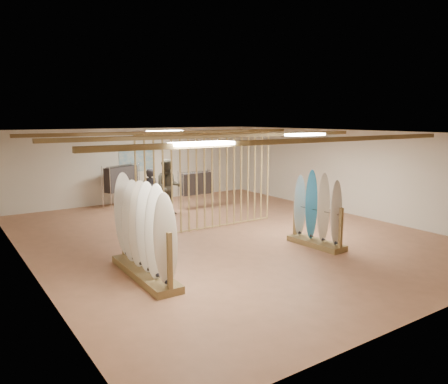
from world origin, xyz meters
TOP-DOWN VIEW (x-y plane):
  - floor at (0.00, 0.00)m, footprint 12.00×12.00m
  - ceiling at (0.00, 0.00)m, footprint 12.00×12.00m
  - wall_back at (0.00, 6.00)m, footprint 12.00×0.00m
  - wall_front at (0.00, -6.00)m, footprint 12.00×0.00m
  - wall_left at (-5.00, 0.00)m, footprint 0.00×12.00m
  - wall_right at (5.00, 0.00)m, footprint 0.00×12.00m
  - ceiling_slats at (0.00, 0.00)m, footprint 9.50×6.12m
  - light_panels at (0.00, 0.00)m, footprint 1.20×0.35m
  - bamboo_partition at (0.00, 0.80)m, footprint 4.45×0.05m
  - poster at (0.00, 5.98)m, footprint 1.40×0.03m
  - rack_left at (-3.13, -1.77)m, footprint 0.61×2.48m
  - rack_right at (1.35, -2.17)m, footprint 0.59×1.60m
  - clothing_rack_a at (-0.86, 5.40)m, footprint 1.37×0.86m
  - clothing_rack_b at (1.22, 3.59)m, footprint 1.26×0.36m
  - shopper_a at (-0.66, 3.33)m, footprint 0.78×0.76m
  - shopper_b at (-0.08, 3.18)m, footprint 1.22×1.10m

SIDE VIEW (x-z plane):
  - floor at x=0.00m, z-range 0.00..0.00m
  - rack_right at x=1.35m, z-range -0.30..1.54m
  - rack_left at x=-3.13m, z-range -0.31..1.68m
  - clothing_rack_b at x=1.22m, z-range 0.20..1.56m
  - shopper_a at x=-0.66m, z-range 0.00..1.79m
  - clothing_rack_a at x=-0.86m, z-range 0.23..1.77m
  - shopper_b at x=-0.08m, z-range 0.00..2.09m
  - bamboo_partition at x=0.00m, z-range 0.01..2.79m
  - wall_back at x=0.00m, z-range -4.60..7.40m
  - wall_front at x=0.00m, z-range -4.60..7.40m
  - wall_left at x=-5.00m, z-range -4.60..7.40m
  - wall_right at x=5.00m, z-range -4.60..7.40m
  - poster at x=0.00m, z-range 1.15..2.05m
  - ceiling_slats at x=0.00m, z-range 2.67..2.77m
  - light_panels at x=0.00m, z-range 2.71..2.77m
  - ceiling at x=0.00m, z-range 2.80..2.80m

